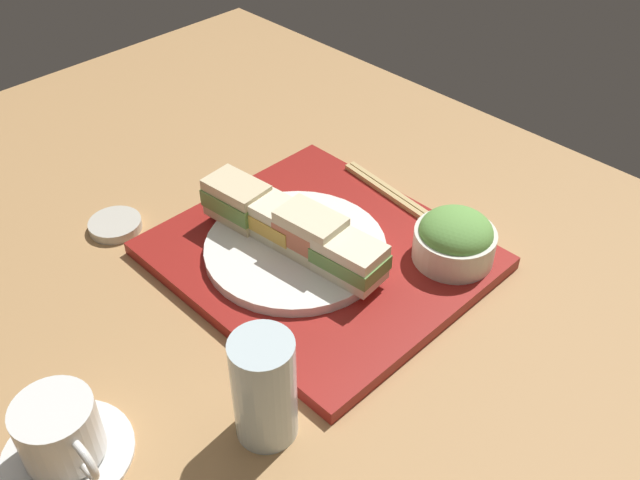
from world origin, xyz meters
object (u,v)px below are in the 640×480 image
object	(u,v)px
coffee_cup	(61,436)
sandwich_farmost	(240,198)
sandwich_plate	(293,247)
sandwich_inner_far	(274,218)
salad_bowl	(455,239)
sandwich_inner_near	(311,234)
drinking_glass	(264,389)
sandwich_nearmost	(350,258)
small_sauce_dish	(115,225)
chopsticks_pair	(402,201)

from	to	relation	value
coffee_cup	sandwich_farmost	bearing A→B (deg)	-66.94
sandwich_plate	sandwich_inner_far	size ratio (longest dim) A/B	2.54
sandwich_inner_far	coffee_cup	world-z (taller)	sandwich_inner_far
sandwich_inner_far	salad_bowl	world-z (taller)	salad_bowl
sandwich_inner_near	drinking_glass	bearing A→B (deg)	125.19
sandwich_plate	drinking_glass	bearing A→B (deg)	131.07
coffee_cup	drinking_glass	size ratio (longest dim) A/B	1.05
sandwich_plate	sandwich_nearmost	distance (cm)	9.40
sandwich_inner_far	sandwich_farmost	xyz separation A→B (cm)	(5.90, 0.56, 0.30)
coffee_cup	sandwich_plate	bearing A→B (deg)	-80.96
coffee_cup	sandwich_inner_near	bearing A→B (deg)	-85.82
coffee_cup	small_sauce_dish	bearing A→B (deg)	-39.36
drinking_glass	small_sauce_dish	distance (cm)	39.00
sandwich_plate	sandwich_farmost	size ratio (longest dim) A/B	2.66
sandwich_inner_far	sandwich_farmost	distance (cm)	5.93
sandwich_plate	chopsticks_pair	xyz separation A→B (cm)	(-3.10, -17.42, -0.32)
sandwich_inner_near	small_sauce_dish	xyz separation A→B (cm)	(24.50, 12.65, -5.35)
sandwich_plate	coffee_cup	size ratio (longest dim) A/B	1.74
sandwich_inner_near	drinking_glass	xyz separation A→B (cm)	(-13.55, 19.21, 0.17)
sandwich_inner_near	coffee_cup	world-z (taller)	sandwich_inner_near
sandwich_inner_far	small_sauce_dish	bearing A→B (deg)	33.00
sandwich_farmost	coffee_cup	size ratio (longest dim) A/B	0.66
salad_bowl	drinking_glass	distance (cm)	32.13
salad_bowl	coffee_cup	world-z (taller)	salad_bowl
sandwich_nearmost	drinking_glass	xyz separation A→B (cm)	(-7.65, 19.78, 0.68)
small_sauce_dish	salad_bowl	bearing A→B (deg)	-144.93
sandwich_farmost	chopsticks_pair	world-z (taller)	sandwich_farmost
sandwich_plate	drinking_glass	xyz separation A→B (cm)	(-16.49, 18.93, 3.73)
sandwich_nearmost	coffee_cup	world-z (taller)	sandwich_nearmost
sandwich_inner_near	small_sauce_dish	bearing A→B (deg)	27.30
chopsticks_pair	sandwich_inner_far	bearing A→B (deg)	71.14
sandwich_inner_far	sandwich_farmost	bearing A→B (deg)	5.47
sandwich_plate	sandwich_farmost	distance (cm)	9.48
sandwich_inner_far	sandwich_nearmost	bearing A→B (deg)	-174.53
sandwich_plate	coffee_cup	xyz separation A→B (cm)	(-5.50, 34.55, 0.85)
sandwich_inner_near	sandwich_farmost	world-z (taller)	sandwich_inner_near
sandwich_plate	sandwich_inner_far	bearing A→B (deg)	5.47
salad_bowl	chopsticks_pair	size ratio (longest dim) A/B	0.45
sandwich_inner_near	sandwich_farmost	xyz separation A→B (cm)	(11.80, 1.13, -0.26)
sandwich_inner_near	small_sauce_dish	distance (cm)	28.09
drinking_glass	coffee_cup	bearing A→B (deg)	54.84
sandwich_nearmost	sandwich_farmost	bearing A→B (deg)	5.47
sandwich_nearmost	small_sauce_dish	bearing A→B (deg)	23.48
sandwich_inner_near	sandwich_farmost	distance (cm)	11.85
sandwich_nearmost	salad_bowl	world-z (taller)	salad_bowl
drinking_glass	sandwich_plate	bearing A→B (deg)	-48.93
drinking_glass	small_sauce_dish	size ratio (longest dim) A/B	1.76
sandwich_farmost	drinking_glass	xyz separation A→B (cm)	(-25.34, 18.08, 0.43)
chopsticks_pair	coffee_cup	xyz separation A→B (cm)	(-2.40, 51.96, 1.17)
sandwich_nearmost	sandwich_inner_far	size ratio (longest dim) A/B	0.98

